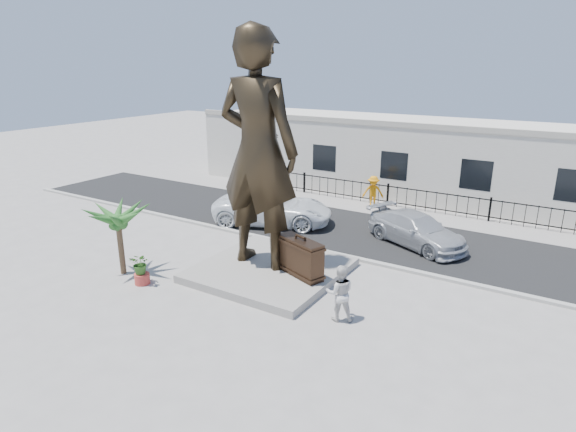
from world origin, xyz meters
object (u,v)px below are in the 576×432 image
Objects in this scene: tourist at (340,293)px; statue at (258,151)px; suitcase at (300,257)px; car_white at (273,208)px.

statue is at bearing -53.04° from tourist.
statue is 4.46× the size of suitcase.
statue reaches higher than car_white.
suitcase reaches higher than car_white.
car_white is at bearing -63.85° from statue.
statue is 6.90m from car_white.
tourist is at bearing -155.62° from car_white.
statue reaches higher than tourist.
statue is 4.75× the size of tourist.
suitcase is at bearing -159.58° from car_white.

